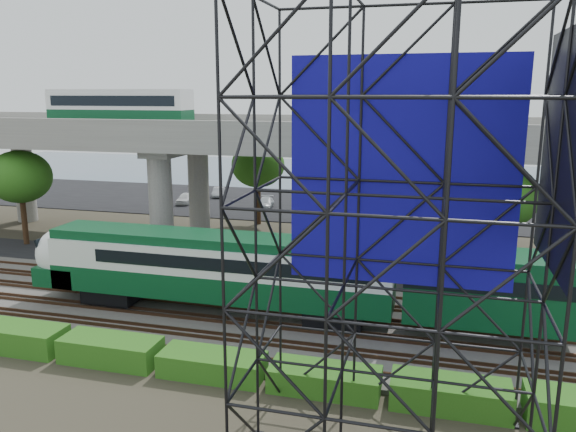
# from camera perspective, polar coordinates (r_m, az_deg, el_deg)

# --- Properties ---
(ground) EXTENTS (140.00, 140.00, 0.00)m
(ground) POSITION_cam_1_polar(r_m,az_deg,el_deg) (29.69, -6.26, -11.75)
(ground) COLOR #474233
(ground) RESTS_ON ground
(ballast_bed) EXTENTS (90.00, 12.00, 0.20)m
(ballast_bed) POSITION_cam_1_polar(r_m,az_deg,el_deg) (31.37, -4.93, -10.16)
(ballast_bed) COLOR slate
(ballast_bed) RESTS_ON ground
(service_road) EXTENTS (90.00, 5.00, 0.08)m
(service_road) POSITION_cam_1_polar(r_m,az_deg,el_deg) (38.99, -0.68, -5.64)
(service_road) COLOR black
(service_road) RESTS_ON ground
(parking_lot) EXTENTS (90.00, 18.00, 0.08)m
(parking_lot) POSITION_cam_1_polar(r_m,az_deg,el_deg) (61.24, 5.24, 0.98)
(parking_lot) COLOR black
(parking_lot) RESTS_ON ground
(harbor_water) EXTENTS (140.00, 40.00, 0.03)m
(harbor_water) POSITION_cam_1_polar(r_m,az_deg,el_deg) (82.70, 7.85, 3.87)
(harbor_water) COLOR #445E70
(harbor_water) RESTS_ON ground
(rail_tracks) EXTENTS (90.00, 9.52, 0.16)m
(rail_tracks) POSITION_cam_1_polar(r_m,az_deg,el_deg) (31.30, -4.93, -9.86)
(rail_tracks) COLOR #472D1E
(rail_tracks) RESTS_ON ballast_bed
(commuter_train) EXTENTS (29.30, 3.06, 4.30)m
(commuter_train) POSITION_cam_1_polar(r_m,az_deg,el_deg) (30.13, -3.41, -5.46)
(commuter_train) COLOR black
(commuter_train) RESTS_ON rail_tracks
(overpass) EXTENTS (80.00, 12.00, 12.40)m
(overpass) POSITION_cam_1_polar(r_m,az_deg,el_deg) (42.85, -0.15, 7.18)
(overpass) COLOR #9E9B93
(overpass) RESTS_ON ground
(scaffold_tower) EXTENTS (9.36, 6.36, 15.00)m
(scaffold_tower) POSITION_cam_1_polar(r_m,az_deg,el_deg) (17.87, 10.62, -2.85)
(scaffold_tower) COLOR black
(scaffold_tower) RESTS_ON ground
(hedge_strip) EXTENTS (34.60, 1.80, 1.20)m
(hedge_strip) POSITION_cam_1_polar(r_m,az_deg,el_deg) (25.52, -7.69, -14.63)
(hedge_strip) COLOR #286116
(hedge_strip) RESTS_ON ground
(trees) EXTENTS (40.94, 16.94, 7.69)m
(trees) POSITION_cam_1_polar(r_m,az_deg,el_deg) (44.37, -4.55, 3.88)
(trees) COLOR #382314
(trees) RESTS_ON ground
(suv) EXTENTS (5.35, 2.51, 1.48)m
(suv) POSITION_cam_1_polar(r_m,az_deg,el_deg) (39.71, -7.36, -4.23)
(suv) COLOR black
(suv) RESTS_ON service_road
(parked_cars) EXTENTS (35.80, 9.50, 1.27)m
(parked_cars) POSITION_cam_1_polar(r_m,az_deg,el_deg) (60.26, 6.93, 1.36)
(parked_cars) COLOR silver
(parked_cars) RESTS_ON parking_lot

